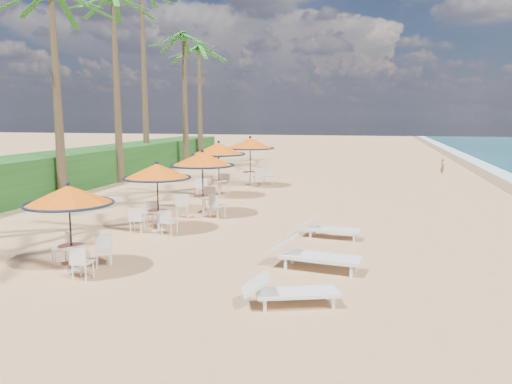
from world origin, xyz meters
TOP-DOWN VIEW (x-y plane):
  - ground at (0.00, 0.00)m, footprint 160.00×160.00m
  - scrub_hedge at (-13.50, 11.00)m, footprint 3.00×40.00m
  - station_0 at (-5.26, -0.40)m, footprint 2.04×2.04m
  - station_1 at (-5.09, 3.90)m, footprint 2.14×2.14m
  - station_2 at (-4.53, 6.63)m, footprint 2.32×2.38m
  - station_3 at (-5.30, 10.80)m, footprint 2.41×2.41m
  - station_4 at (-4.58, 14.32)m, footprint 2.48×2.48m
  - lounger_near at (-0.02, -1.40)m, footprint 1.94×1.16m
  - lounger_mid at (0.14, 1.03)m, footprint 2.28×1.01m
  - lounger_far at (0.23, 4.21)m, footprint 1.90×0.81m
  - palm_3 at (-11.62, 8.50)m, footprint 5.00×5.00m
  - palm_4 at (-11.91, 14.11)m, footprint 5.00×5.00m
  - palm_5 at (-13.12, 19.95)m, footprint 5.00×5.00m
  - palm_6 at (-11.21, 22.15)m, footprint 5.00×5.00m
  - palm_7 at (-11.59, 26.21)m, footprint 5.00×5.00m
  - person at (5.70, 22.46)m, footprint 0.33×0.41m

SIDE VIEW (x-z plane):
  - ground at x=0.00m, z-range 0.00..0.00m
  - lounger_far at x=0.23m, z-range -0.02..0.64m
  - lounger_near at x=-0.02m, z-range -0.02..0.64m
  - lounger_mid at x=0.14m, z-range -0.03..0.76m
  - person at x=5.70m, z-range 0.00..0.98m
  - scrub_hedge at x=-13.50m, z-range 0.00..1.80m
  - station_0 at x=-5.26m, z-range 0.49..2.62m
  - station_1 at x=-5.09m, z-range 0.52..2.74m
  - station_2 at x=-4.53m, z-range 0.56..2.97m
  - station_3 at x=-5.30m, z-range 0.58..3.10m
  - station_4 at x=-4.58m, z-range 0.68..3.27m
  - palm_7 at x=-11.59m, z-range 3.60..12.35m
  - palm_3 at x=-11.62m, z-range 3.63..12.44m
  - palm_6 at x=-11.21m, z-range 3.75..12.82m
  - palm_4 at x=-11.91m, z-range 4.07..13.89m
  - palm_5 at x=-13.12m, z-range 4.92..16.73m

